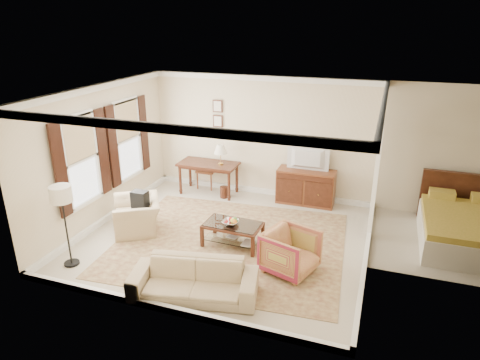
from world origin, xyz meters
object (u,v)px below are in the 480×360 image
Objects in this scene: coffee_table at (233,228)px; striped_armchair at (291,250)px; writing_desk at (208,167)px; club_armchair at (137,210)px; sideboard at (306,187)px; tv at (308,151)px; sofa at (194,275)px.

coffee_table is 1.33× the size of striped_armchair.
striped_armchair is at bearing -45.92° from writing_desk.
sideboard is at bearing 96.93° from club_armchair.
sideboard is 1.44× the size of tv.
club_armchair is at bearing -104.39° from writing_desk.
club_armchair is (-3.32, 0.48, 0.04)m from striped_armchair.
striped_armchair is 0.42× the size of sofa.
striped_armchair reaches higher than sideboard.
sideboard is 1.60× the size of striped_armchair.
sideboard is at bearing -90.00° from tv.
writing_desk is at bearing 98.22° from sofa.
coffee_table is (-0.93, -2.44, -0.06)m from sideboard.
striped_armchair is 1.74m from sofa.
club_armchair is (-3.00, -2.48, -0.83)m from tv.
sideboard is 2.62m from coffee_table.
tv is 3.98m from club_armchair.
sideboard reaches higher than coffee_table.
sofa is at bearing -90.54° from coffee_table.
coffee_table is at bearing 58.70° from club_armchair.
tv is at bearing -90.00° from sideboard.
writing_desk is 2.72m from coffee_table.
coffee_table is 1.36m from striped_armchair.
tv is at bearing 68.96° from coffee_table.
striped_armchair reaches higher than coffee_table.
coffee_table is at bearing -110.88° from sideboard.
sideboard reaches higher than writing_desk.
sofa is at bearing 77.12° from tv.
sofa is (-0.02, -1.72, 0.03)m from coffee_table.
striped_armchair is (1.25, -0.54, 0.06)m from coffee_table.
tv is at bearing 24.69° from striped_armchair.
tv is at bearing 3.68° from writing_desk.
striped_armchair is at bearing -23.31° from coffee_table.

